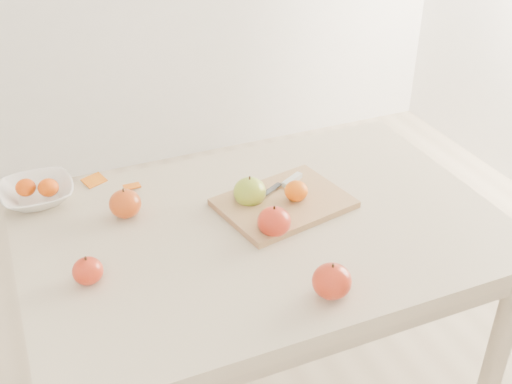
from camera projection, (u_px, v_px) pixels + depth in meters
name	position (u px, v px, depth m)	size (l,w,h in m)	color
table	(263.00, 256.00, 1.67)	(1.20, 0.80, 0.75)	beige
cutting_board	(284.00, 203.00, 1.69)	(0.33, 0.24, 0.02)	tan
board_tangerine	(296.00, 191.00, 1.67)	(0.06, 0.06, 0.05)	#C95107
fruit_bowl	(37.00, 193.00, 1.71)	(0.19, 0.19, 0.05)	white
bowl_tangerine_near	(26.00, 187.00, 1.69)	(0.05, 0.05, 0.05)	#CA4607
bowl_tangerine_far	(48.00, 187.00, 1.69)	(0.05, 0.05, 0.05)	#CB4B07
orange_peel_a	(94.00, 182.00, 1.80)	(0.06, 0.04, 0.00)	#D3630E
orange_peel_b	(132.00, 187.00, 1.77)	(0.04, 0.04, 0.00)	orange
paring_knife	(288.00, 182.00, 1.75)	(0.16, 0.08, 0.01)	silver
apple_green	(250.00, 192.00, 1.68)	(0.09, 0.09, 0.08)	olive
apple_red_c	(332.00, 281.00, 1.38)	(0.09, 0.09, 0.08)	maroon
apple_red_d	(88.00, 271.00, 1.42)	(0.07, 0.07, 0.06)	maroon
apple_red_e	(274.00, 222.00, 1.57)	(0.08, 0.08, 0.08)	#92040C
apple_red_a	(125.00, 204.00, 1.64)	(0.08, 0.08, 0.07)	#8B1401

